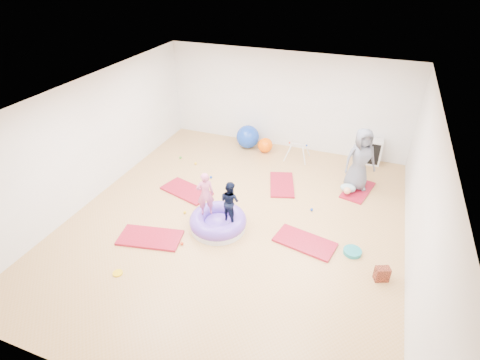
% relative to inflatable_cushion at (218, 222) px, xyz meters
% --- Properties ---
extents(room, '(7.01, 8.01, 2.81)m').
position_rel_inflatable_cushion_xyz_m(room, '(0.26, 0.33, 1.25)').
color(room, tan).
rests_on(room, ground).
extents(gym_mat_front_left, '(1.38, 0.88, 0.05)m').
position_rel_inflatable_cushion_xyz_m(gym_mat_front_left, '(-1.17, -0.83, -0.12)').
color(gym_mat_front_left, '#A21D37').
rests_on(gym_mat_front_left, ground).
extents(gym_mat_mid_left, '(1.37, 0.94, 0.05)m').
position_rel_inflatable_cushion_xyz_m(gym_mat_mid_left, '(-1.29, 1.00, -0.12)').
color(gym_mat_mid_left, '#A21D37').
rests_on(gym_mat_mid_left, ground).
extents(gym_mat_center_back, '(0.89, 1.28, 0.05)m').
position_rel_inflatable_cushion_xyz_m(gym_mat_center_back, '(0.84, 2.11, -0.13)').
color(gym_mat_center_back, '#A21D37').
rests_on(gym_mat_center_back, ground).
extents(gym_mat_right, '(1.31, 0.83, 0.05)m').
position_rel_inflatable_cushion_xyz_m(gym_mat_right, '(1.85, 0.17, -0.12)').
color(gym_mat_right, '#A21D37').
rests_on(gym_mat_right, ground).
extents(gym_mat_rear_right, '(0.80, 1.20, 0.05)m').
position_rel_inflatable_cushion_xyz_m(gym_mat_rear_right, '(2.66, 2.54, -0.13)').
color(gym_mat_rear_right, '#A21D37').
rests_on(gym_mat_rear_right, ground).
extents(inflatable_cushion, '(1.22, 1.22, 0.38)m').
position_rel_inflatable_cushion_xyz_m(inflatable_cushion, '(0.00, 0.00, 0.00)').
color(inflatable_cushion, silver).
rests_on(inflatable_cushion, ground).
extents(child_pink, '(0.44, 0.40, 1.00)m').
position_rel_inflatable_cushion_xyz_m(child_pink, '(-0.27, 0.01, 0.70)').
color(child_pink, '#C85F8E').
rests_on(child_pink, inflatable_cushion).
extents(child_navy, '(0.53, 0.47, 0.90)m').
position_rel_inflatable_cushion_xyz_m(child_navy, '(0.28, 0.01, 0.65)').
color(child_navy, black).
rests_on(child_navy, inflatable_cushion).
extents(adult_caregiver, '(0.91, 0.80, 1.57)m').
position_rel_inflatable_cushion_xyz_m(adult_caregiver, '(2.58, 2.60, 0.68)').
color(adult_caregiver, slate).
rests_on(adult_caregiver, gym_mat_rear_right).
extents(infant, '(0.37, 0.37, 0.22)m').
position_rel_inflatable_cushion_xyz_m(infant, '(2.43, 2.30, 0.01)').
color(infant, '#98BDC9').
rests_on(infant, gym_mat_rear_right).
extents(ball_pit_balls, '(4.08, 3.29, 0.07)m').
position_rel_inflatable_cushion_xyz_m(ball_pit_balls, '(-0.76, 1.21, -0.12)').
color(ball_pit_balls, '#123AAF').
rests_on(ball_pit_balls, ground).
extents(exercise_ball_blue, '(0.68, 0.68, 0.68)m').
position_rel_inflatable_cushion_xyz_m(exercise_ball_blue, '(-0.70, 3.82, 0.19)').
color(exercise_ball_blue, '#123AAF').
rests_on(exercise_ball_blue, ground).
extents(exercise_ball_orange, '(0.44, 0.44, 0.44)m').
position_rel_inflatable_cushion_xyz_m(exercise_ball_orange, '(-0.12, 3.71, 0.07)').
color(exercise_ball_orange, '#FF5C01').
rests_on(exercise_ball_orange, ground).
extents(infant_play_gym, '(0.65, 0.61, 0.50)m').
position_rel_inflatable_cushion_xyz_m(infant_play_gym, '(0.87, 3.60, 0.18)').
color(infant_play_gym, silver).
rests_on(infant_play_gym, ground).
extents(cube_shelf, '(0.71, 0.35, 0.71)m').
position_rel_inflatable_cushion_xyz_m(cube_shelf, '(2.73, 4.12, 0.20)').
color(cube_shelf, silver).
rests_on(cube_shelf, ground).
extents(balance_disc, '(0.36, 0.36, 0.08)m').
position_rel_inflatable_cushion_xyz_m(balance_disc, '(2.79, 0.20, -0.11)').
color(balance_disc, teal).
rests_on(balance_disc, ground).
extents(backpack, '(0.29, 0.24, 0.29)m').
position_rel_inflatable_cushion_xyz_m(backpack, '(3.35, -0.33, -0.00)').
color(backpack, '#B03E22').
rests_on(backpack, ground).
extents(yellow_toy, '(0.18, 0.18, 0.03)m').
position_rel_inflatable_cushion_xyz_m(yellow_toy, '(-1.20, -1.89, -0.14)').
color(yellow_toy, yellow).
rests_on(yellow_toy, ground).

